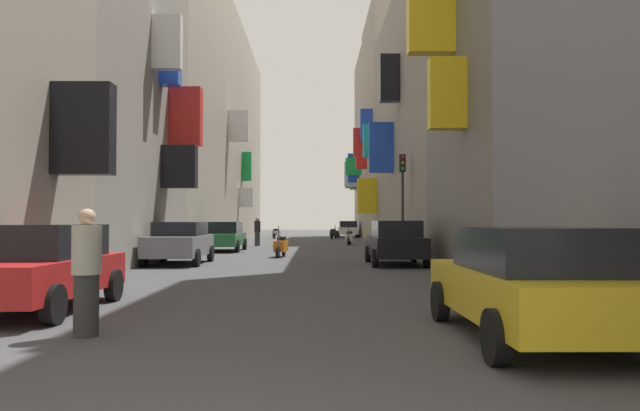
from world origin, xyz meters
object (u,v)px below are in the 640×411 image
object	(u,v)px
scooter_silver	(277,233)
parked_car_green	(224,236)
parked_car_black	(396,242)
pedestrian_near_left	(257,231)
scooter_orange	(281,246)
parked_car_grey	(180,242)
scooter_white	(349,237)
traffic_light_near_corner	(403,187)
parked_car_yellow	(534,281)
scooter_black	(334,233)
parked_car_red	(40,266)
pedestrian_crossing	(87,273)
parked_car_white	(348,229)

from	to	relation	value
scooter_silver	parked_car_green	bearing A→B (deg)	-93.25
parked_car_black	pedestrian_near_left	xyz separation A→B (m)	(-6.34, 15.52, 0.09)
scooter_orange	pedestrian_near_left	xyz separation A→B (m)	(-2.08, 11.10, 0.43)
scooter_silver	pedestrian_near_left	distance (m)	15.69
parked_car_grey	scooter_white	bearing A→B (deg)	67.65
parked_car_black	traffic_light_near_corner	xyz separation A→B (m)	(0.98, 4.91, 2.19)
parked_car_black	parked_car_grey	bearing A→B (deg)	176.82
parked_car_yellow	scooter_black	size ratio (longest dim) A/B	2.46
parked_car_red	scooter_white	bearing A→B (deg)	76.28
parked_car_yellow	parked_car_red	world-z (taller)	parked_car_red
parked_car_black	pedestrian_near_left	bearing A→B (deg)	112.22
scooter_black	scooter_silver	world-z (taller)	same
parked_car_yellow	parked_car_red	bearing A→B (deg)	161.59
parked_car_black	pedestrian_crossing	size ratio (longest dim) A/B	2.40
scooter_white	traffic_light_near_corner	distance (m)	12.91
parked_car_yellow	scooter_black	world-z (taller)	parked_car_yellow
pedestrian_crossing	traffic_light_near_corner	size ratio (longest dim) A/B	0.38
parked_car_black	parked_car_red	distance (m)	12.92
parked_car_white	parked_car_black	distance (m)	34.66
scooter_white	scooter_orange	xyz separation A→B (m)	(-3.65, -13.05, 0.00)
pedestrian_crossing	parked_car_black	bearing A→B (deg)	65.43
parked_car_white	parked_car_black	world-z (taller)	parked_car_black
parked_car_yellow	parked_car_grey	bearing A→B (deg)	119.47
parked_car_grey	scooter_silver	size ratio (longest dim) A/B	2.01
parked_car_green	parked_car_black	distance (m)	12.01
parked_car_grey	pedestrian_near_left	distance (m)	15.15
scooter_white	pedestrian_crossing	bearing A→B (deg)	-99.80
scooter_white	parked_car_grey	bearing A→B (deg)	-112.35
parked_car_black	traffic_light_near_corner	distance (m)	5.47
parked_car_white	scooter_orange	world-z (taller)	parked_car_white
parked_car_red	pedestrian_near_left	world-z (taller)	pedestrian_near_left
parked_car_yellow	scooter_black	xyz separation A→B (m)	(-1.21, 42.79, -0.29)
traffic_light_near_corner	parked_car_green	bearing A→B (deg)	151.66
scooter_orange	scooter_silver	world-z (taller)	same
parked_car_black	scooter_white	world-z (taller)	parked_car_black
parked_car_green	pedestrian_crossing	world-z (taller)	pedestrian_crossing
parked_car_white	pedestrian_near_left	xyz separation A→B (m)	(-6.58, -19.13, 0.10)
traffic_light_near_corner	parked_car_red	bearing A→B (deg)	-118.59
parked_car_grey	scooter_orange	bearing A→B (deg)	49.99
scooter_orange	scooter_white	bearing A→B (deg)	74.37
scooter_black	pedestrian_crossing	bearing A→B (deg)	-96.18
scooter_silver	parked_car_yellow	bearing A→B (deg)	-82.06
parked_car_green	scooter_silver	world-z (taller)	parked_car_green
parked_car_green	scooter_silver	xyz separation A→B (m)	(1.24, 21.76, -0.31)
parked_car_white	pedestrian_crossing	distance (m)	47.78
parked_car_grey	pedestrian_near_left	bearing A→B (deg)	85.17
parked_car_white	scooter_silver	world-z (taller)	parked_car_white
parked_car_grey	scooter_silver	bearing A→B (deg)	87.34
traffic_light_near_corner	scooter_white	bearing A→B (deg)	97.19
scooter_white	pedestrian_crossing	xyz separation A→B (m)	(-5.22, -30.21, 0.38)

